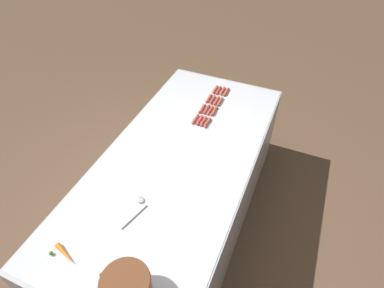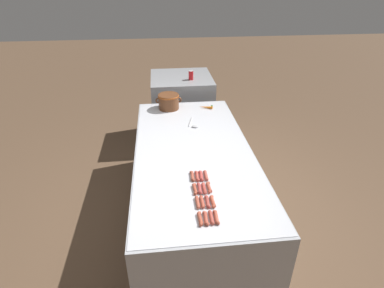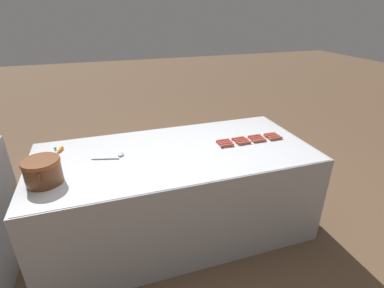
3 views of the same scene
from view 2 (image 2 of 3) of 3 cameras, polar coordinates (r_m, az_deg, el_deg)
The scene contains 23 objects.
ground_plane at distance 3.41m, azimuth 0.20°, elevation -13.16°, with size 20.00×20.00×0.00m, color brown.
griddle_counter at distance 3.14m, azimuth 0.21°, elevation -7.52°, with size 1.10×2.37×0.84m.
back_cabinet at distance 4.68m, azimuth -1.92°, elevation 6.70°, with size 0.87×0.87×0.98m, color #939599.
hot_dog_0 at distance 2.13m, azimuth 1.51°, elevation -13.73°, with size 0.03×0.14×0.03m.
hot_dog_1 at distance 2.25m, azimuth 1.01°, elevation -10.79°, with size 0.03×0.14×0.03m.
hot_dog_2 at distance 2.37m, azimuth 0.53°, elevation -8.36°, with size 0.03×0.14×0.03m.
hot_dog_3 at distance 2.51m, azimuth 0.06°, elevation -6.00°, with size 0.03×0.14×0.03m.
hot_dog_4 at distance 2.13m, azimuth 2.58°, elevation -13.66°, with size 0.03×0.14×0.03m.
hot_dog_5 at distance 2.26m, azimuth 1.89°, elevation -10.71°, with size 0.03×0.14×0.03m.
hot_dog_6 at distance 2.38m, azimuth 1.42°, elevation -8.26°, with size 0.03×0.14×0.03m.
hot_dog_7 at distance 2.51m, azimuth 0.94°, elevation -6.00°, with size 0.03×0.14×0.03m.
hot_dog_8 at distance 2.14m, azimuth 3.60°, elevation -13.49°, with size 0.03×0.14×0.03m.
hot_dog_9 at distance 2.26m, azimuth 2.89°, elevation -10.68°, with size 0.03×0.14×0.03m.
hot_dog_10 at distance 2.38m, azimuth 2.25°, elevation -8.23°, with size 0.03×0.14×0.03m.
hot_dog_11 at distance 2.51m, azimuth 1.71°, elevation -5.94°, with size 0.03×0.14×0.03m.
hot_dog_12 at distance 2.14m, azimuth 4.53°, elevation -13.44°, with size 0.03×0.14×0.03m.
hot_dog_13 at distance 2.26m, azimuth 3.86°, elevation -10.64°, with size 0.03×0.14×0.03m.
hot_dog_14 at distance 2.39m, azimuth 3.17°, elevation -8.06°, with size 0.04×0.14×0.03m.
hot_dog_15 at distance 2.52m, azimuth 2.59°, elevation -5.87°, with size 0.03×0.14×0.03m.
bean_pot at distance 3.75m, azimuth -4.37°, elevation 8.05°, with size 0.32×0.26×0.18m.
serving_spoon at distance 3.34m, azimuth 0.25°, elevation 3.58°, with size 0.11×0.27×0.02m.
carrot at distance 3.78m, azimuth 2.63°, elevation 6.89°, with size 0.18×0.08×0.03m.
soda_can at distance 4.36m, azimuth -0.20°, elevation 12.68°, with size 0.07×0.07×0.12m.
Camera 2 is at (-0.29, -2.48, 2.31)m, focal length 28.64 mm.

